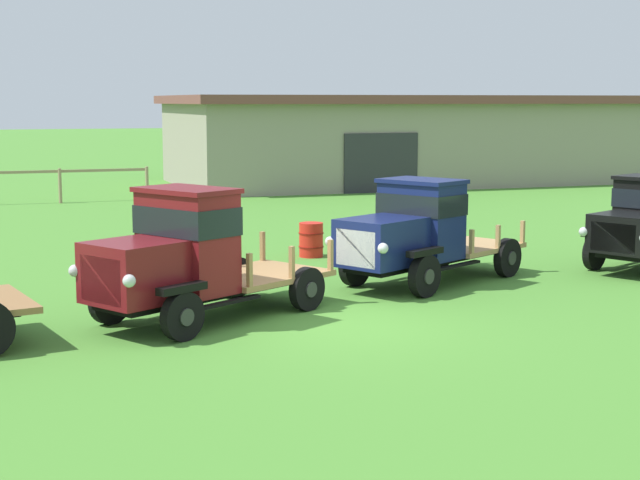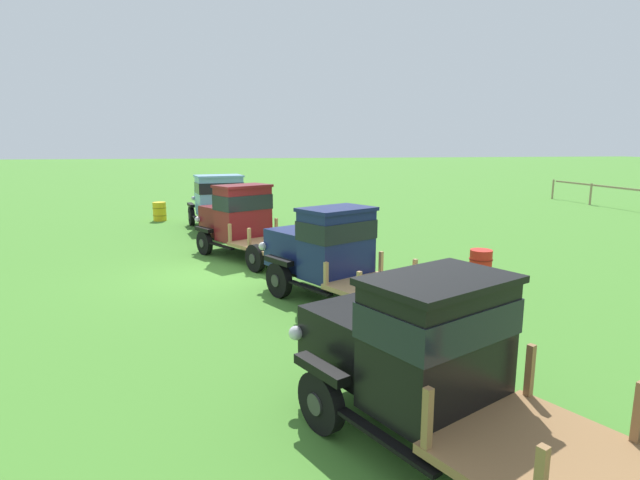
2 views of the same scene
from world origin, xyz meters
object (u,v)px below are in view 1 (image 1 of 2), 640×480
(farm_shed, at_px, (403,139))
(oil_drum_near_fence, at_px, (311,240))
(vintage_truck_second_in_line, at_px, (183,256))
(vintage_truck_midrow_center, at_px, (415,232))

(farm_shed, bearing_deg, oil_drum_near_fence, -119.70)
(vintage_truck_second_in_line, relative_size, vintage_truck_midrow_center, 0.97)
(farm_shed, relative_size, vintage_truck_second_in_line, 4.36)
(farm_shed, relative_size, vintage_truck_midrow_center, 4.24)
(vintage_truck_midrow_center, distance_m, oil_drum_near_fence, 4.30)
(farm_shed, xyz_separation_m, oil_drum_near_fence, (-11.07, -19.41, -1.57))
(vintage_truck_second_in_line, distance_m, oil_drum_near_fence, 7.40)
(vintage_truck_second_in_line, relative_size, oil_drum_near_fence, 5.93)
(vintage_truck_second_in_line, distance_m, vintage_truck_midrow_center, 5.37)
(vintage_truck_second_in_line, xyz_separation_m, oil_drum_near_fence, (4.29, 5.99, -0.73))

